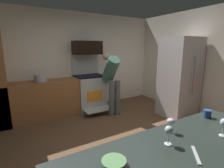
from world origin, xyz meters
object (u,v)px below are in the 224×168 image
Objects in this scene: wine_glass_near at (224,123)px; wine_glass_far at (169,131)px; oven_range at (90,91)px; mixing_bowl_small at (114,163)px; wine_glass_mid at (171,122)px; stock_pot at (40,78)px; mug_coffee at (207,114)px; microwave at (87,48)px; refrigerator at (179,78)px; person_cook at (112,78)px.

wine_glass_far is (-0.54, 0.16, -0.00)m from wine_glass_near.
oven_range reaches higher than mixing_bowl_small.
mixing_bowl_small is 0.72m from wine_glass_mid.
wine_glass_far is 0.61× the size of stock_pot.
stock_pot is at bearing 101.51° from wine_glass_mid.
wine_glass_near is (1.06, -0.17, 0.10)m from mixing_bowl_small.
mug_coffee is (0.83, 0.16, -0.08)m from wine_glass_far.
wine_glass_mid is 3.30m from stock_pot.
oven_range is 2.03× the size of microwave.
microwave reaches higher than stock_pot.
mug_coffee is at bearing -134.66° from refrigerator.
mug_coffee is (0.07, -3.29, -0.73)m from microwave.
wine_glass_far is (-0.75, -3.35, 0.51)m from oven_range.
mixing_bowl_small is (-1.28, -3.35, 0.41)m from oven_range.
oven_range is at bearing -90.00° from microwave.
wine_glass_near is (-1.95, -1.99, 0.06)m from refrigerator.
wine_glass_mid is at bearing 10.25° from mixing_bowl_small.
stock_pot reaches higher than mixing_bowl_small.
oven_range is 3.61m from mixing_bowl_small.
wine_glass_mid is (0.70, 0.13, 0.08)m from mixing_bowl_small.
wine_glass_mid is (-2.30, -1.70, 0.04)m from refrigerator.
person_cook is 2.80m from wine_glass_mid.
wine_glass_far is at bearing -102.69° from oven_range.
microwave reaches higher than oven_range.
stock_pot is at bearing -176.29° from microwave.
wine_glass_mid is (-0.36, 0.29, -0.02)m from wine_glass_near.
refrigerator is at bearing 45.34° from mug_coffee.
oven_range reaches higher than wine_glass_far.
mug_coffee is 0.33× the size of stock_pot.
wine_glass_mid is (-0.57, -3.31, -0.67)m from microwave.
wine_glass_near is at bearing -101.01° from person_cook.
refrigerator is 2.86m from wine_glass_mid.
oven_range is at bearing 79.88° from wine_glass_mid.
oven_range is 16.73× the size of mug_coffee.
stock_pot is (-1.23, 0.01, 0.48)m from oven_range.
person_cook is at bearing 70.65° from wine_glass_mid.
mug_coffee is at bearing 1.99° from wine_glass_mid.
oven_range is at bearing 77.31° from wine_glass_far.
wine_glass_near is (-0.57, -2.93, 0.09)m from person_cook.
person_cook is 9.25× the size of wine_glass_near.
stock_pot is (-1.23, -0.08, -0.69)m from microwave.
oven_range is 1.32m from stock_pot.
wine_glass_far is at bearing -143.55° from refrigerator.
wine_glass_mid is 0.23m from wine_glass_far.
refrigerator is 13.63× the size of wine_glass_mid.
oven_range is 3.31m from wine_glass_mid.
wine_glass_far reaches higher than mug_coffee.
oven_range is 0.96× the size of person_cook.
mug_coffee is at bearing -88.74° from oven_range.
wine_glass_mid is at bearing -99.84° from microwave.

